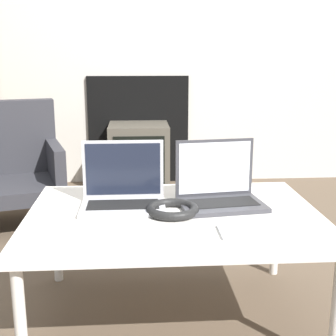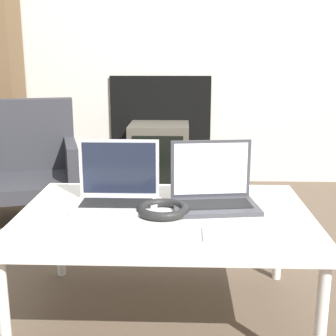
{
  "view_description": "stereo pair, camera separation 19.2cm",
  "coord_description": "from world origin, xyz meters",
  "px_view_note": "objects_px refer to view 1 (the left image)",
  "views": [
    {
      "loc": [
        -0.13,
        -1.46,
        0.95
      ],
      "look_at": [
        0.0,
        0.4,
        0.5
      ],
      "focal_mm": 50.0,
      "sensor_mm": 36.0,
      "label": 1
    },
    {
      "loc": [
        0.07,
        -1.46,
        0.95
      ],
      "look_at": [
        0.0,
        0.4,
        0.5
      ],
      "focal_mm": 50.0,
      "sensor_mm": 36.0,
      "label": 2
    }
  ],
  "objects_px": {
    "headphones": "(172,209)",
    "phone": "(230,232)",
    "laptop_right": "(219,190)",
    "armchair": "(2,164)",
    "tv": "(139,157)",
    "laptop_left": "(123,191)"
  },
  "relations": [
    {
      "from": "headphones",
      "to": "phone",
      "type": "distance_m",
      "value": 0.26
    },
    {
      "from": "headphones",
      "to": "armchair",
      "type": "height_order",
      "value": "armchair"
    },
    {
      "from": "headphones",
      "to": "armchair",
      "type": "bearing_deg",
      "value": 128.89
    },
    {
      "from": "phone",
      "to": "tv",
      "type": "distance_m",
      "value": 1.95
    },
    {
      "from": "laptop_right",
      "to": "laptop_left",
      "type": "bearing_deg",
      "value": 172.4
    },
    {
      "from": "laptop_left",
      "to": "phone",
      "type": "relative_size",
      "value": 2.45
    },
    {
      "from": "laptop_right",
      "to": "armchair",
      "type": "distance_m",
      "value": 1.46
    },
    {
      "from": "laptop_left",
      "to": "phone",
      "type": "xyz_separation_m",
      "value": [
        0.34,
        -0.3,
        -0.05
      ]
    },
    {
      "from": "laptop_left",
      "to": "laptop_right",
      "type": "distance_m",
      "value": 0.35
    },
    {
      "from": "phone",
      "to": "armchair",
      "type": "distance_m",
      "value": 1.66
    },
    {
      "from": "phone",
      "to": "tv",
      "type": "relative_size",
      "value": 0.26
    },
    {
      "from": "phone",
      "to": "laptop_right",
      "type": "bearing_deg",
      "value": 86.88
    },
    {
      "from": "headphones",
      "to": "phone",
      "type": "xyz_separation_m",
      "value": [
        0.16,
        -0.2,
        -0.01
      ]
    },
    {
      "from": "headphones",
      "to": "tv",
      "type": "height_order",
      "value": "tv"
    },
    {
      "from": "tv",
      "to": "armchair",
      "type": "height_order",
      "value": "armchair"
    },
    {
      "from": "laptop_right",
      "to": "armchair",
      "type": "height_order",
      "value": "armchair"
    },
    {
      "from": "headphones",
      "to": "armchair",
      "type": "distance_m",
      "value": 1.41
    },
    {
      "from": "laptop_left",
      "to": "headphones",
      "type": "bearing_deg",
      "value": -30.52
    },
    {
      "from": "tv",
      "to": "phone",
      "type": "bearing_deg",
      "value": -81.99
    },
    {
      "from": "phone",
      "to": "tv",
      "type": "bearing_deg",
      "value": 98.01
    },
    {
      "from": "laptop_left",
      "to": "tv",
      "type": "bearing_deg",
      "value": 87.86
    },
    {
      "from": "laptop_right",
      "to": "armchair",
      "type": "xyz_separation_m",
      "value": [
        -1.06,
        0.99,
        -0.12
      ]
    }
  ]
}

